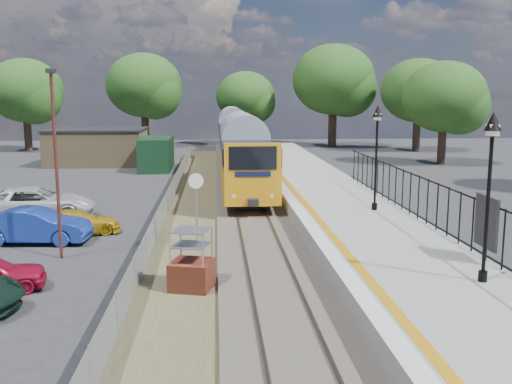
{
  "coord_description": "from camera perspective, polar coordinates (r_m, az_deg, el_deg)",
  "views": [
    {
      "loc": [
        -1.73,
        -18.45,
        5.89
      ],
      "look_at": [
        -0.09,
        4.59,
        2.0
      ],
      "focal_mm": 40.0,
      "sensor_mm": 36.0,
      "label": 1
    }
  ],
  "objects": [
    {
      "name": "carpark_lamp",
      "position": [
        21.62,
        -19.41,
        3.76
      ],
      "size": [
        0.25,
        0.5,
        6.84
      ],
      "color": "#54231C",
      "rests_on": "ground"
    },
    {
      "name": "train",
      "position": [
        47.05,
        -1.96,
        5.23
      ],
      "size": [
        2.82,
        40.83,
        3.51
      ],
      "color": "orange",
      "rests_on": "ground"
    },
    {
      "name": "car_yellow",
      "position": [
        25.69,
        -17.51,
        -2.93
      ],
      "size": [
        3.94,
        2.41,
        1.07
      ],
      "primitive_type": "imported",
      "rotation": [
        0.0,
        0.0,
        1.84
      ],
      "color": "gold",
      "rests_on": "ground"
    },
    {
      "name": "tree_line",
      "position": [
        60.54,
        -1.12,
        10.24
      ],
      "size": [
        56.8,
        43.8,
        11.88
      ],
      "color": "#332319",
      "rests_on": "ground"
    },
    {
      "name": "platform",
      "position": [
        27.65,
        8.4,
        -1.89
      ],
      "size": [
        5.0,
        70.0,
        0.9
      ],
      "primitive_type": "cube",
      "color": "gray",
      "rests_on": "ground"
    },
    {
      "name": "car_white",
      "position": [
        29.46,
        -21.24,
        -1.06
      ],
      "size": [
        6.03,
        3.44,
        1.59
      ],
      "primitive_type": "imported",
      "rotation": [
        0.0,
        0.0,
        1.72
      ],
      "color": "silver",
      "rests_on": "ground"
    },
    {
      "name": "victorian_lamp_north",
      "position": [
        25.49,
        12.01,
        5.77
      ],
      "size": [
        0.44,
        0.44,
        4.6
      ],
      "color": "black",
      "rests_on": "platform"
    },
    {
      "name": "speed_sign",
      "position": [
        22.11,
        -6.0,
        -0.5
      ],
      "size": [
        0.58,
        0.2,
        2.98
      ],
      "rotation": [
        0.0,
        0.0,
        0.29
      ],
      "color": "#999EA3",
      "rests_on": "ground"
    },
    {
      "name": "platform_edge",
      "position": [
        27.2,
        4.18,
        -1.03
      ],
      "size": [
        0.9,
        70.0,
        0.01
      ],
      "color": "silver",
      "rests_on": "platform"
    },
    {
      "name": "victorian_lamp_south",
      "position": [
        16.24,
        22.43,
        3.2
      ],
      "size": [
        0.44,
        0.44,
        4.6
      ],
      "color": "black",
      "rests_on": "platform"
    },
    {
      "name": "outbuilding",
      "position": [
        50.69,
        -14.53,
        4.31
      ],
      "size": [
        10.8,
        10.1,
        3.12
      ],
      "color": "#8F7750",
      "rests_on": "ground"
    },
    {
      "name": "car_blue",
      "position": [
        24.73,
        -21.21,
        -3.18
      ],
      "size": [
        4.44,
        1.79,
        1.43
      ],
      "primitive_type": "imported",
      "rotation": [
        0.0,
        0.0,
        1.51
      ],
      "color": "navy",
      "rests_on": "ground"
    },
    {
      "name": "palisade_fence",
      "position": [
        22.65,
        17.44,
        -1.2
      ],
      "size": [
        0.12,
        26.0,
        2.0
      ],
      "color": "black",
      "rests_on": "platform"
    },
    {
      "name": "wire_fence",
      "position": [
        31.01,
        -8.58,
        -0.37
      ],
      "size": [
        0.06,
        52.0,
        1.2
      ],
      "color": "#999EA3",
      "rests_on": "ground"
    },
    {
      "name": "brick_plinth",
      "position": [
        17.61,
        -6.46,
        -6.86
      ],
      "size": [
        1.47,
        1.47,
        1.94
      ],
      "rotation": [
        0.0,
        0.0,
        -0.26
      ],
      "color": "brown",
      "rests_on": "ground"
    },
    {
      "name": "ground",
      "position": [
        19.45,
        1.24,
        -8.08
      ],
      "size": [
        120.0,
        120.0,
        0.0
      ],
      "primitive_type": "plane",
      "color": "#2D2D30",
      "rests_on": "ground"
    },
    {
      "name": "track_bed",
      "position": [
        28.75,
        -1.48,
        -2.08
      ],
      "size": [
        5.9,
        80.0,
        0.29
      ],
      "color": "#473F38",
      "rests_on": "ground"
    }
  ]
}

